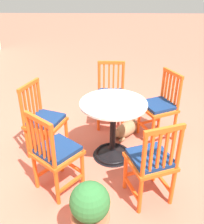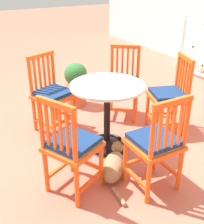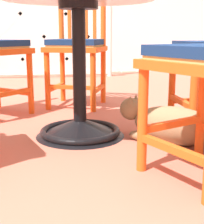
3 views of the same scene
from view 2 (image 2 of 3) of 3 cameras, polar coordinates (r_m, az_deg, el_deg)
ground_plane at (r=3.39m, az=0.60°, el=-5.53°), size 24.00×24.00×0.00m
cafe_table at (r=3.14m, az=0.97°, el=-2.28°), size 0.76×0.76×0.73m
orange_chair_at_corner at (r=3.78m, az=4.13°, el=5.46°), size 0.56×0.56×0.91m
orange_chair_tucked_in at (r=3.48m, az=-9.66°, el=3.28°), size 0.51×0.51×0.91m
orange_chair_near_fence at (r=2.47m, az=-5.99°, el=-6.66°), size 0.53×0.53×0.91m
orange_chair_by_planter at (r=2.53m, az=10.36°, el=-6.08°), size 0.40×0.40×0.91m
orange_chair_facing_out at (r=3.49m, az=12.91°, el=3.04°), size 0.51×0.51×0.91m
tabby_cat at (r=2.85m, az=2.38°, el=-10.10°), size 0.66×0.45×0.23m
terracotta_planter at (r=4.15m, az=-5.06°, el=5.61°), size 0.32×0.32×0.62m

